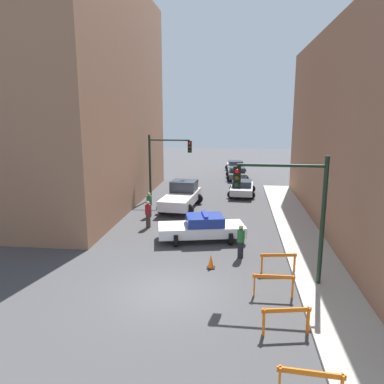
{
  "coord_description": "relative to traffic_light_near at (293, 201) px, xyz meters",
  "views": [
    {
      "loc": [
        2.5,
        -13.37,
        6.95
      ],
      "look_at": [
        -0.21,
        8.81,
        2.16
      ],
      "focal_mm": 35.0,
      "sensor_mm": 36.0,
      "label": 1
    }
  ],
  "objects": [
    {
      "name": "parked_car_near",
      "position": [
        -1.79,
        16.67,
        -2.86
      ],
      "size": [
        2.41,
        4.38,
        1.31
      ],
      "rotation": [
        0.0,
        0.0,
        -0.05
      ],
      "color": "silver",
      "rests_on": "ground_plane"
    },
    {
      "name": "barrier_front",
      "position": [
        -0.35,
        -6.54,
        -2.91
      ],
      "size": [
        1.6,
        0.27,
        0.9
      ],
      "rotation": [
        0.0,
        0.0,
        -0.08
      ],
      "color": "orange",
      "rests_on": "ground_plane"
    },
    {
      "name": "sidewalk_right",
      "position": [
        1.47,
        -1.29,
        -3.47
      ],
      "size": [
        2.4,
        44.0,
        0.12
      ],
      "color": "#B2ADA3",
      "rests_on": "ground_plane"
    },
    {
      "name": "pedestrian_sidewalk",
      "position": [
        -1.97,
        2.63,
        -2.67
      ],
      "size": [
        0.51,
        0.51,
        1.66
      ],
      "rotation": [
        0.0,
        0.0,
        5.61
      ],
      "color": "black",
      "rests_on": "ground_plane"
    },
    {
      "name": "barrier_back",
      "position": [
        -0.74,
        -1.19,
        -2.91
      ],
      "size": [
        1.6,
        0.19,
        0.9
      ],
      "rotation": [
        0.0,
        0.0,
        0.02
      ],
      "color": "orange",
      "rests_on": "ground_plane"
    },
    {
      "name": "traffic_light_near",
      "position": [
        0.0,
        0.0,
        0.0
      ],
      "size": [
        3.64,
        0.35,
        5.2
      ],
      "color": "black",
      "rests_on": "sidewalk_right"
    },
    {
      "name": "parked_car_mid",
      "position": [
        -2.24,
        24.41,
        -2.86
      ],
      "size": [
        2.43,
        4.39,
        1.31
      ],
      "rotation": [
        0.0,
        0.0,
        0.06
      ],
      "color": "#474C51",
      "rests_on": "ground_plane"
    },
    {
      "name": "building_corner_left",
      "position": [
        -16.73,
        12.71,
        4.58
      ],
      "size": [
        14.0,
        20.0,
        16.21
      ],
      "color": "#93664C",
      "rests_on": "ground_plane"
    },
    {
      "name": "barrier_mid",
      "position": [
        -0.57,
        -3.64,
        -2.91
      ],
      "size": [
        1.58,
        0.45,
        0.9
      ],
      "rotation": [
        0.0,
        0.0,
        0.2
      ],
      "color": "orange",
      "rests_on": "ground_plane"
    },
    {
      "name": "parked_car_far",
      "position": [
        -2.44,
        29.49,
        -2.86
      ],
      "size": [
        2.55,
        4.46,
        1.31
      ],
      "rotation": [
        0.0,
        0.0,
        0.1
      ],
      "color": "silver",
      "rests_on": "ground_plane"
    },
    {
      "name": "pedestrian_crossing",
      "position": [
        -7.56,
        6.87,
        -2.67
      ],
      "size": [
        0.38,
        0.38,
        1.66
      ],
      "rotation": [
        0.0,
        0.0,
        3.2
      ],
      "color": "#382D23",
      "rests_on": "ground_plane"
    },
    {
      "name": "traffic_light_far",
      "position": [
        -8.03,
        14.2,
        -0.13
      ],
      "size": [
        3.44,
        0.35,
        5.2
      ],
      "color": "black",
      "rests_on": "ground_plane"
    },
    {
      "name": "ground_plane",
      "position": [
        -4.73,
        -1.29,
        -3.53
      ],
      "size": [
        120.0,
        120.0,
        0.0
      ],
      "primitive_type": "plane",
      "color": "#424244"
    },
    {
      "name": "barrier_corner",
      "position": [
        -0.34,
        1.06,
        -2.91
      ],
      "size": [
        1.59,
        0.37,
        0.9
      ],
      "rotation": [
        0.0,
        0.0,
        0.14
      ],
      "color": "orange",
      "rests_on": "ground_plane"
    },
    {
      "name": "police_car",
      "position": [
        -4.06,
        4.96,
        -2.81
      ],
      "size": [
        4.99,
        2.99,
        1.52
      ],
      "rotation": [
        0.0,
        0.0,
        1.79
      ],
      "color": "white",
      "rests_on": "ground_plane"
    },
    {
      "name": "white_truck",
      "position": [
        -6.24,
        11.86,
        -2.62
      ],
      "size": [
        2.95,
        5.56,
        1.9
      ],
      "rotation": [
        0.0,
        0.0,
        -0.09
      ],
      "color": "silver",
      "rests_on": "ground_plane"
    },
    {
      "name": "pedestrian_corner",
      "position": [
        -8.06,
        9.27,
        -2.67
      ],
      "size": [
        0.44,
        0.44,
        1.66
      ],
      "rotation": [
        0.0,
        0.0,
        4.46
      ],
      "color": "#474C66",
      "rests_on": "ground_plane"
    },
    {
      "name": "traffic_cone",
      "position": [
        -3.31,
        1.22,
        -3.21
      ],
      "size": [
        0.36,
        0.36,
        0.66
      ],
      "color": "black",
      "rests_on": "ground_plane"
    }
  ]
}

